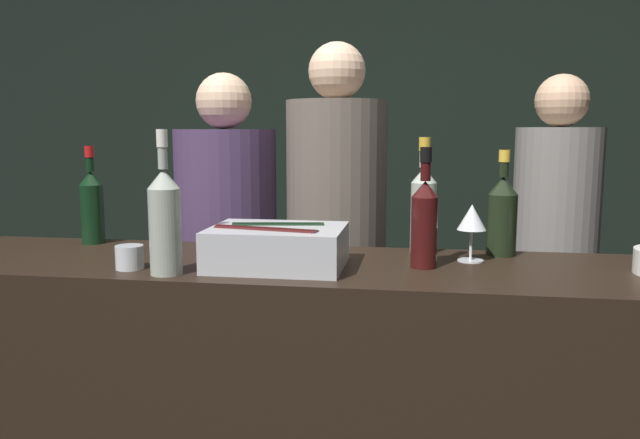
# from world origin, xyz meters

# --- Properties ---
(wall_back_chalkboard) EXTENTS (6.40, 0.06, 2.80)m
(wall_back_chalkboard) POSITION_xyz_m (0.00, 2.37, 1.40)
(wall_back_chalkboard) COLOR black
(wall_back_chalkboard) RESTS_ON ground_plane
(ice_bin_with_bottles) EXTENTS (0.36, 0.27, 0.12)m
(ice_bin_with_bottles) POSITION_xyz_m (-0.11, 0.20, 1.15)
(ice_bin_with_bottles) COLOR #B7BABF
(ice_bin_with_bottles) RESTS_ON bar_counter
(wine_glass) EXTENTS (0.08, 0.08, 0.16)m
(wine_glass) POSITION_xyz_m (0.42, 0.36, 1.21)
(wine_glass) COLOR silver
(wine_glass) RESTS_ON bar_counter
(candle_votive) EXTENTS (0.07, 0.07, 0.06)m
(candle_votive) POSITION_xyz_m (-0.49, 0.12, 1.12)
(candle_votive) COLOR silver
(candle_votive) RESTS_ON bar_counter
(red_wine_bottle_burgundy) EXTENTS (0.07, 0.07, 0.32)m
(red_wine_bottle_burgundy) POSITION_xyz_m (-0.78, 0.46, 1.22)
(red_wine_bottle_burgundy) COLOR black
(red_wine_bottle_burgundy) RESTS_ON bar_counter
(red_wine_bottle_black_foil) EXTENTS (0.07, 0.07, 0.33)m
(red_wine_bottle_black_foil) POSITION_xyz_m (0.29, 0.26, 1.22)
(red_wine_bottle_black_foil) COLOR #380F0F
(red_wine_bottle_black_foil) RESTS_ON bar_counter
(rose_wine_bottle) EXTENTS (0.08, 0.08, 0.35)m
(rose_wine_bottle) POSITION_xyz_m (0.29, 0.47, 1.23)
(rose_wine_bottle) COLOR #9EA899
(rose_wine_bottle) RESTS_ON bar_counter
(white_wine_bottle) EXTENTS (0.08, 0.08, 0.37)m
(white_wine_bottle) POSITION_xyz_m (-0.37, 0.08, 1.24)
(white_wine_bottle) COLOR #9EA899
(white_wine_bottle) RESTS_ON bar_counter
(champagne_bottle) EXTENTS (0.09, 0.09, 0.31)m
(champagne_bottle) POSITION_xyz_m (0.52, 0.47, 1.22)
(champagne_bottle) COLOR black
(champagne_bottle) RESTS_ON bar_counter
(person_in_hoodie) EXTENTS (0.37, 0.37, 1.78)m
(person_in_hoodie) POSITION_xyz_m (-0.03, 0.89, 0.99)
(person_in_hoodie) COLOR black
(person_in_hoodie) RESTS_ON ground_plane
(person_blond_tee) EXTENTS (0.34, 0.34, 1.68)m
(person_blond_tee) POSITION_xyz_m (0.83, 1.22, 0.94)
(person_blond_tee) COLOR black
(person_blond_tee) RESTS_ON ground_plane
(person_grey_polo) EXTENTS (0.39, 0.39, 1.67)m
(person_grey_polo) POSITION_xyz_m (-0.46, 0.87, 0.92)
(person_grey_polo) COLOR black
(person_grey_polo) RESTS_ON ground_plane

